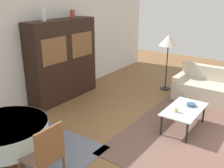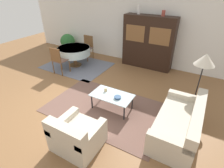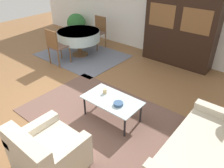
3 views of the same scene
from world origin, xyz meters
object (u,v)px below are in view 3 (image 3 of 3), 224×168
object	(u,v)px
dining_table	(79,36)
cup	(105,91)
coffee_table	(112,101)
dining_chair_far	(98,30)
couch	(204,155)
armchair	(47,153)
bowl	(118,104)
display_cabinet	(180,29)
dining_chair_near	(56,45)
potted_plant	(76,24)

from	to	relation	value
dining_table	cup	distance (m)	2.91
coffee_table	dining_chair_far	world-z (taller)	dining_chair_far
couch	armchair	xyz separation A→B (m)	(-1.70, -1.34, 0.00)
bowl	dining_chair_far	bearing A→B (deg)	137.60
display_cabinet	bowl	world-z (taller)	display_cabinet
couch	dining_chair_near	xyz separation A→B (m)	(-4.35, 0.94, 0.27)
couch	potted_plant	world-z (taller)	potted_plant
armchair	cup	distance (m)	1.53
couch	potted_plant	xyz separation A→B (m)	(-5.73, 2.94, 0.17)
dining_table	cup	bearing A→B (deg)	-33.88
couch	cup	distance (m)	1.95
bowl	dining_chair_near	bearing A→B (deg)	162.10
couch	dining_table	size ratio (longest dim) A/B	1.42
couch	dining_chair_near	bearing A→B (deg)	77.79
cup	bowl	world-z (taller)	cup
coffee_table	cup	world-z (taller)	cup
cup	potted_plant	bearing A→B (deg)	143.77
display_cabinet	dining_chair_far	world-z (taller)	display_cabinet
coffee_table	potted_plant	size ratio (longest dim) A/B	1.29
bowl	couch	bearing A→B (deg)	-0.95
coffee_table	display_cabinet	size ratio (longest dim) A/B	0.55
couch	dining_chair_far	distance (m)	5.09
couch	display_cabinet	world-z (taller)	display_cabinet
bowl	potted_plant	bearing A→B (deg)	145.37
couch	potted_plant	distance (m)	6.44
armchair	cup	size ratio (longest dim) A/B	9.91
cup	bowl	distance (m)	0.44
armchair	dining_chair_far	size ratio (longest dim) A/B	0.90
coffee_table	bowl	xyz separation A→B (m)	(0.19, -0.06, 0.06)
dining_table	bowl	world-z (taller)	dining_table
dining_chair_near	dining_chair_far	distance (m)	1.68
dining_table	dining_chair_near	xyz separation A→B (m)	(-0.00, -0.84, -0.03)
dining_table	potted_plant	size ratio (longest dim) A/B	1.50
couch	coffee_table	xyz separation A→B (m)	(-1.70, 0.09, 0.09)
display_cabinet	bowl	xyz separation A→B (m)	(0.35, -3.08, -0.51)
display_cabinet	dining_chair_far	xyz separation A→B (m)	(-2.49, -0.49, -0.39)
display_cabinet	potted_plant	xyz separation A→B (m)	(-3.87, -0.16, -0.49)
dining_table	dining_chair_near	size ratio (longest dim) A/B	1.27
couch	dining_chair_near	distance (m)	4.46
display_cabinet	armchair	bearing A→B (deg)	-87.90
display_cabinet	dining_chair_near	distance (m)	3.32
dining_chair_near	armchair	bearing A→B (deg)	-40.69
armchair	bowl	distance (m)	1.39
dining_chair_near	potted_plant	xyz separation A→B (m)	(-1.38, 2.00, -0.10)
dining_table	bowl	distance (m)	3.34
display_cabinet	coffee_table	bearing A→B (deg)	-87.00
dining_chair_near	bowl	distance (m)	2.99
coffee_table	dining_chair_far	bearing A→B (deg)	136.29
potted_plant	armchair	bearing A→B (deg)	-46.69
display_cabinet	potted_plant	distance (m)	3.90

